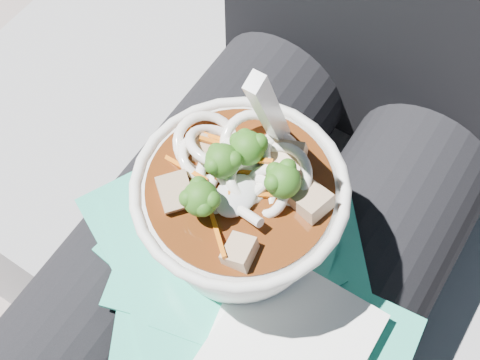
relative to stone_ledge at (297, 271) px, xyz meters
The scene contains 5 objects.
stone_ledge is the anchor object (origin of this frame).
lap 0.32m from the stone_ledge, 90.00° to the right, with size 0.34×0.48×0.16m.
person_body 0.33m from the stone_ledge, 90.00° to the right, with size 0.34×0.94×0.97m.
plastic_bag 0.41m from the stone_ledge, 87.30° to the right, with size 0.33×0.27×0.01m.
udon_bowl 0.47m from the stone_ledge, 92.12° to the right, with size 0.18×0.18×0.21m.
Camera 1 is at (0.13, -0.20, 1.12)m, focal length 50.00 mm.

